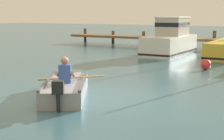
{
  "coord_description": "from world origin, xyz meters",
  "views": [
    {
      "loc": [
        5.64,
        -8.64,
        2.4
      ],
      "look_at": [
        -0.38,
        1.74,
        0.55
      ],
      "focal_mm": 59.55,
      "sensor_mm": 36.0,
      "label": 1
    }
  ],
  "objects": [
    {
      "name": "wooden_dock",
      "position": [
        -6.3,
        16.06,
        0.61
      ],
      "size": [
        11.41,
        1.64,
        1.21
      ],
      "color": "brown",
      "rests_on": "ground"
    },
    {
      "name": "rowboat_with_person",
      "position": [
        -0.79,
        -0.2,
        0.25
      ],
      "size": [
        2.53,
        3.43,
        1.19
      ],
      "color": "gray",
      "rests_on": "ground"
    },
    {
      "name": "ground_plane",
      "position": [
        0.0,
        0.0,
        0.0
      ],
      "size": [
        120.0,
        120.0,
        0.0
      ],
      "primitive_type": "plane",
      "color": "#386070"
    },
    {
      "name": "moored_boat_white",
      "position": [
        -2.24,
        11.72,
        0.83
      ],
      "size": [
        1.88,
        4.66,
        2.2
      ],
      "color": "white",
      "rests_on": "ground"
    },
    {
      "name": "mooring_buoy",
      "position": [
        1.24,
        6.94,
        0.22
      ],
      "size": [
        0.44,
        0.44,
        0.44
      ],
      "primitive_type": "sphere",
      "color": "red",
      "rests_on": "ground"
    }
  ]
}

